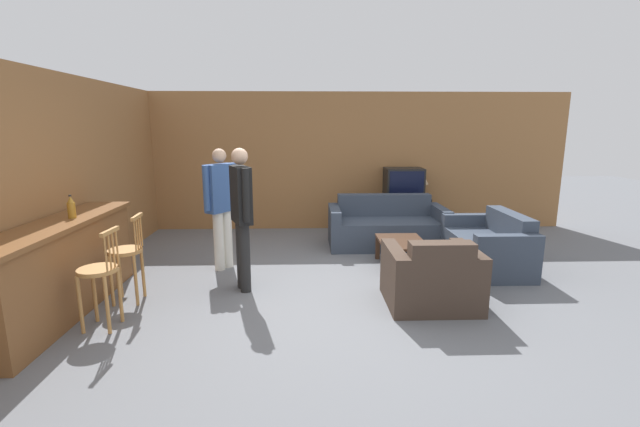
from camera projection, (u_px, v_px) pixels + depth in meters
name	position (u px, v px, depth m)	size (l,w,h in m)	color
ground_plane	(333.00, 300.00, 4.93)	(24.00, 24.00, 0.00)	slate
wall_back	(322.00, 162.00, 8.19)	(9.40, 0.08, 2.60)	#9E6B3D
wall_left	(92.00, 176.00, 5.83)	(0.08, 8.59, 2.60)	#9E6B3D
bar_counter	(61.00, 269.00, 4.49)	(0.55, 2.48, 1.00)	brown
bar_chair_near	(100.00, 277.00, 4.17)	(0.39, 0.39, 1.01)	#B77F42
bar_chair_mid	(127.00, 257.00, 4.81)	(0.39, 0.39, 1.01)	#B77F42
couch_far	(386.00, 228.00, 7.15)	(1.91, 0.92, 0.82)	#384251
armchair_near	(431.00, 279.00, 4.76)	(0.99, 0.87, 0.81)	#423328
loveseat_right	(488.00, 247.00, 6.02)	(0.84, 1.44, 0.79)	#384251
coffee_table	(402.00, 245.00, 6.04)	(0.63, 0.86, 0.39)	#472D1E
tv_unit	(402.00, 214.00, 8.13)	(0.98, 0.47, 0.65)	black
tv	(404.00, 183.00, 8.01)	(0.70, 0.51, 0.56)	black
bottle	(71.00, 208.00, 4.59)	(0.08, 0.08, 0.25)	#B27A23
table_lamp	(422.00, 180.00, 8.01)	(0.24, 0.24, 0.46)	brown
person_by_window	(221.00, 202.00, 5.86)	(0.41, 0.50, 1.68)	silver
person_by_counter	(242.00, 211.00, 5.07)	(0.32, 0.51, 1.73)	black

